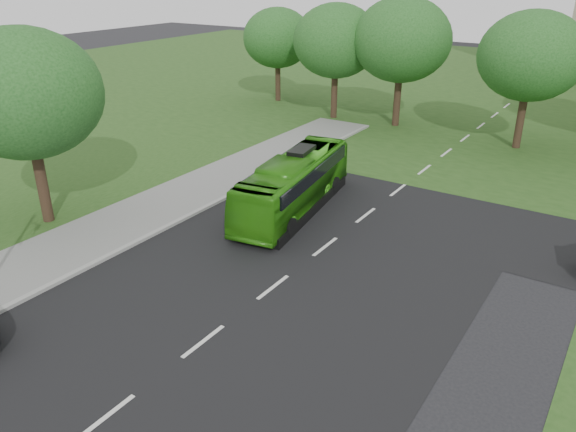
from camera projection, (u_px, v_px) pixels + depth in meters
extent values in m
plane|color=black|center=(241.00, 312.00, 19.73)|extent=(160.00, 160.00, 0.00)
cube|color=black|center=(436.00, 161.00, 35.03)|extent=(14.00, 120.00, 0.01)
cube|color=black|center=(398.00, 190.00, 30.44)|extent=(80.00, 12.00, 0.01)
cube|color=silver|center=(405.00, 185.00, 31.20)|extent=(0.15, 90.00, 0.01)
cube|color=#264B19|center=(525.00, 92.00, 54.16)|extent=(120.00, 60.00, 0.01)
cube|color=#264B19|center=(26.00, 170.00, 33.50)|extent=(18.00, 60.00, 0.01)
cylinder|color=black|center=(334.00, 97.00, 44.42)|extent=(0.50, 0.50, 3.30)
ellipsoid|color=#1A4A18|center=(336.00, 41.00, 42.67)|extent=(6.56, 6.56, 5.57)
cylinder|color=black|center=(397.00, 103.00, 42.16)|extent=(0.52, 0.52, 3.45)
ellipsoid|color=#1A4A18|center=(402.00, 40.00, 40.30)|extent=(7.09, 7.09, 6.03)
cylinder|color=black|center=(520.00, 123.00, 36.93)|extent=(0.50, 0.50, 3.33)
ellipsoid|color=#1A4A18|center=(531.00, 56.00, 35.17)|extent=(6.62, 6.62, 5.62)
cylinder|color=black|center=(278.00, 84.00, 50.10)|extent=(0.46, 0.46, 3.05)
ellipsoid|color=#1A4A18|center=(278.00, 38.00, 48.50)|extent=(5.99, 5.99, 5.09)
cylinder|color=black|center=(43.00, 187.00, 26.17)|extent=(0.51, 0.51, 3.39)
ellipsoid|color=#1A4A18|center=(25.00, 93.00, 24.38)|extent=(6.72, 6.72, 5.71)
imported|color=#349414|center=(294.00, 184.00, 27.54)|extent=(3.75, 9.97, 2.71)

